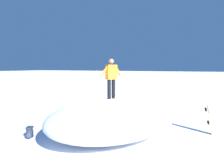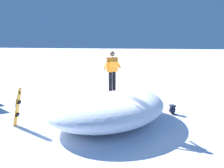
% 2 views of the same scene
% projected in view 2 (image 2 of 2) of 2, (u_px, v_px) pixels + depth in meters
% --- Properties ---
extents(ground, '(240.00, 240.00, 0.00)m').
position_uv_depth(ground, '(112.00, 126.00, 10.60)').
color(ground, white).
extents(snow_mound, '(5.12, 6.60, 1.34)m').
position_uv_depth(snow_mound, '(108.00, 106.00, 11.06)').
color(snow_mound, white).
rests_on(snow_mound, ground).
extents(snowboarder_standing, '(0.58, 0.87, 1.57)m').
position_uv_depth(snowboarder_standing, '(112.00, 68.00, 10.77)').
color(snowboarder_standing, black).
rests_on(snowboarder_standing, snow_mound).
extents(snowboard_primary_upright, '(0.35, 0.29, 1.53)m').
position_uv_depth(snowboard_primary_upright, '(18.00, 106.00, 10.55)').
color(snowboard_primary_upright, orange).
rests_on(snowboard_primary_upright, ground).
extents(backpack_near, '(0.43, 0.52, 0.43)m').
position_uv_depth(backpack_near, '(172.00, 109.00, 12.39)').
color(backpack_near, '#1E2333').
rests_on(backpack_near, ground).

